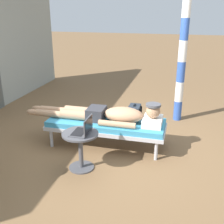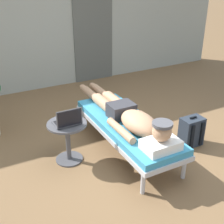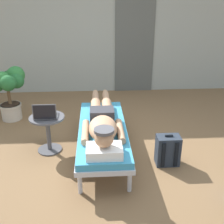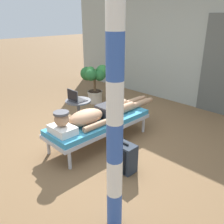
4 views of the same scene
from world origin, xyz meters
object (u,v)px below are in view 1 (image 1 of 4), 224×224
(side_table, at_px, (81,144))
(porch_post, at_px, (183,51))
(lounge_chair, at_px, (106,125))
(person_reclining, at_px, (109,114))
(backpack, at_px, (134,116))
(laptop, at_px, (84,129))

(side_table, distance_m, porch_post, 2.63)
(lounge_chair, distance_m, porch_post, 1.99)
(person_reclining, relative_size, side_table, 4.15)
(person_reclining, xyz_separation_m, backpack, (0.84, -0.25, -0.32))
(backpack, height_order, porch_post, porch_post)
(lounge_chair, relative_size, person_reclining, 0.84)
(lounge_chair, relative_size, porch_post, 0.69)
(porch_post, bearing_deg, laptop, 151.99)
(laptop, xyz_separation_m, backpack, (1.59, -0.38, -0.39))
(lounge_chair, distance_m, side_table, 0.77)
(lounge_chair, height_order, person_reclining, person_reclining)
(side_table, bearing_deg, backpack, -15.17)
(laptop, bearing_deg, lounge_chair, -6.85)
(person_reclining, bearing_deg, porch_post, -35.98)
(porch_post, bearing_deg, person_reclining, 144.02)
(person_reclining, distance_m, laptop, 0.77)
(side_table, height_order, backpack, side_table)
(side_table, relative_size, porch_post, 0.20)
(person_reclining, distance_m, side_table, 0.79)
(lounge_chair, xyz_separation_m, porch_post, (1.38, -1.04, 0.98))
(side_table, bearing_deg, laptop, -90.00)
(lounge_chair, distance_m, laptop, 0.80)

